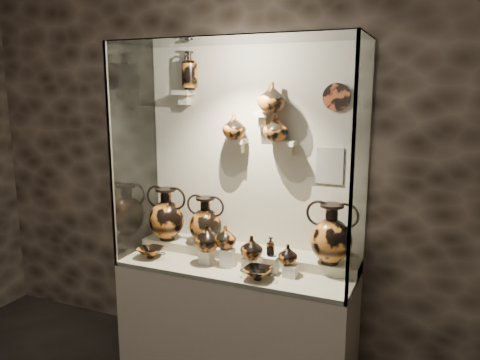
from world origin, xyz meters
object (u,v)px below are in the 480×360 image
(kylix_left, at_px, (151,252))
(kylix_right, at_px, (258,272))
(jug_a, at_px, (207,238))
(ovoid_vase_a, at_px, (234,126))
(jug_c, at_px, (252,247))
(ovoid_vase_b, at_px, (272,97))
(amphora_left, at_px, (167,214))
(amphora_right, at_px, (331,234))
(amphora_mid, at_px, (206,221))
(lekythos_small, at_px, (271,245))
(jug_b, at_px, (225,237))
(jug_e, at_px, (288,254))
(lekythos_tall, at_px, (190,68))
(ovoid_vase_c, at_px, (276,128))

(kylix_left, relative_size, kylix_right, 1.00)
(jug_a, distance_m, ovoid_vase_a, 0.83)
(jug_c, bearing_deg, ovoid_vase_b, 65.04)
(amphora_left, bearing_deg, amphora_right, 14.76)
(ovoid_vase_b, bearing_deg, ovoid_vase_a, 153.98)
(amphora_mid, distance_m, lekythos_small, 0.62)
(jug_a, bearing_deg, ovoid_vase_b, 21.31)
(amphora_left, bearing_deg, jug_c, 1.61)
(kylix_right, xyz_separation_m, ovoid_vase_a, (-0.34, 0.39, 0.93))
(kylix_left, bearing_deg, jug_b, 10.14)
(amphora_left, bearing_deg, kylix_right, -4.19)
(amphora_left, distance_m, amphora_right, 1.31)
(kylix_right, bearing_deg, ovoid_vase_b, 85.58)
(amphora_left, distance_m, jug_b, 0.61)
(amphora_left, relative_size, ovoid_vase_a, 2.29)
(jug_a, bearing_deg, jug_b, 0.78)
(jug_e, bearing_deg, ovoid_vase_a, 142.77)
(jug_a, xyz_separation_m, lekythos_tall, (-0.28, 0.29, 1.20))
(amphora_right, height_order, ovoid_vase_b, ovoid_vase_b)
(jug_e, distance_m, ovoid_vase_c, 0.88)
(kylix_left, bearing_deg, jug_c, 5.67)
(ovoid_vase_c, bearing_deg, ovoid_vase_b, -150.03)
(jug_e, xyz_separation_m, kylix_right, (-0.16, -0.15, -0.10))
(jug_a, height_order, kylix_right, jug_a)
(jug_a, height_order, kylix_left, jug_a)
(jug_a, bearing_deg, amphora_left, 145.51)
(jug_c, distance_m, jug_e, 0.26)
(amphora_mid, bearing_deg, amphora_left, -175.82)
(amphora_left, xyz_separation_m, lekythos_tall, (0.18, 0.10, 1.12))
(jug_b, bearing_deg, amphora_right, 31.24)
(lekythos_tall, relative_size, ovoid_vase_c, 1.75)
(jug_b, bearing_deg, jug_e, 19.03)
(kylix_right, xyz_separation_m, ovoid_vase_b, (-0.05, 0.38, 1.14))
(jug_c, height_order, kylix_right, jug_c)
(jug_a, bearing_deg, lekythos_tall, 121.66)
(jug_a, xyz_separation_m, ovoid_vase_a, (0.10, 0.27, 0.78))
(amphora_mid, distance_m, lekythos_tall, 1.16)
(amphora_mid, xyz_separation_m, amphora_right, (0.97, -0.02, 0.02))
(amphora_mid, height_order, ovoid_vase_a, ovoid_vase_a)
(kylix_left, xyz_separation_m, ovoid_vase_a, (0.54, 0.33, 0.93))
(kylix_left, relative_size, ovoid_vase_a, 1.32)
(amphora_mid, bearing_deg, jug_a, -59.10)
(amphora_right, distance_m, kylix_right, 0.57)
(amphora_right, height_order, lekythos_tall, lekythos_tall)
(jug_a, relative_size, kylix_right, 0.81)
(jug_c, height_order, kylix_left, jug_c)
(lekythos_tall, bearing_deg, amphora_mid, -49.52)
(amphora_mid, distance_m, kylix_right, 0.68)
(lekythos_small, relative_size, ovoid_vase_c, 0.81)
(amphora_mid, bearing_deg, lekythos_small, -15.33)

